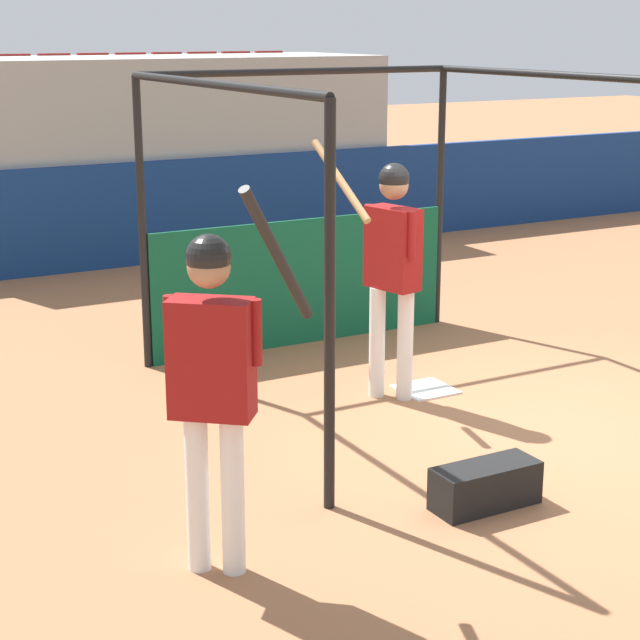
% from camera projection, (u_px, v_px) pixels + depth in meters
% --- Properties ---
extents(ground_plane, '(60.00, 60.00, 0.00)m').
position_uv_depth(ground_plane, '(553.00, 430.00, 8.06)').
color(ground_plane, '#9E6642').
extents(outfield_wall, '(24.00, 0.12, 1.30)m').
position_uv_depth(outfield_wall, '(194.00, 209.00, 13.85)').
color(outfield_wall, navy).
rests_on(outfield_wall, ground).
extents(bleacher_section, '(5.95, 2.40, 2.58)m').
position_uv_depth(bleacher_section, '(158.00, 150.00, 14.75)').
color(bleacher_section, '#9E9E99').
rests_on(bleacher_section, ground).
extents(batting_cage, '(3.19, 3.39, 2.58)m').
position_uv_depth(batting_cage, '(336.00, 236.00, 9.44)').
color(batting_cage, black).
rests_on(batting_cage, ground).
extents(home_plate, '(0.44, 0.44, 0.02)m').
position_uv_depth(home_plate, '(425.00, 389.00, 8.94)').
color(home_plate, white).
rests_on(home_plate, ground).
extents(player_batter, '(0.59, 0.86, 2.07)m').
position_uv_depth(player_batter, '(391.00, 256.00, 8.46)').
color(player_batter, white).
rests_on(player_batter, ground).
extents(player_waiting, '(0.79, 0.62, 2.20)m').
position_uv_depth(player_waiting, '(214.00, 370.00, 5.67)').
color(player_waiting, white).
rests_on(player_waiting, ground).
extents(equipment_bag, '(0.70, 0.28, 0.28)m').
position_uv_depth(equipment_bag, '(485.00, 486.00, 6.74)').
color(equipment_bag, black).
rests_on(equipment_bag, ground).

